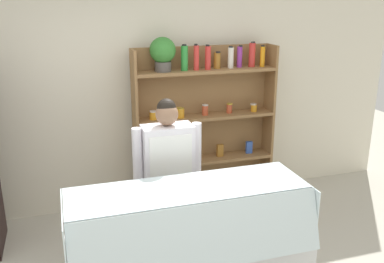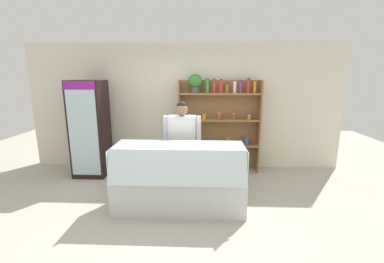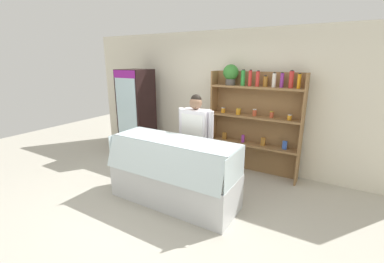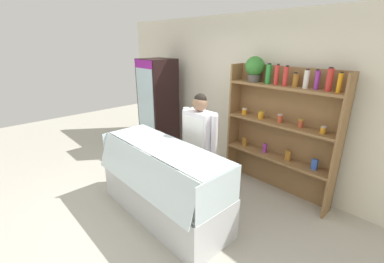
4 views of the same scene
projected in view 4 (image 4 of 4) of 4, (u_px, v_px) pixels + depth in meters
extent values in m
plane|color=#B7B2A3|center=(158.00, 214.00, 3.56)|extent=(12.00, 12.00, 0.00)
cube|color=silver|center=(250.00, 98.00, 4.40)|extent=(6.80, 0.10, 2.70)
cube|color=black|center=(158.00, 106.00, 5.44)|extent=(0.64, 0.62, 1.94)
cube|color=silver|center=(146.00, 108.00, 5.24)|extent=(0.56, 0.01, 1.74)
cube|color=#8C1E8C|center=(143.00, 64.00, 4.95)|extent=(0.60, 0.01, 0.16)
cylinder|color=#2D8C38|center=(145.00, 135.00, 5.63)|extent=(0.05, 0.05, 0.15)
cylinder|color=red|center=(148.00, 135.00, 5.54)|extent=(0.06, 0.06, 0.19)
cylinder|color=red|center=(152.00, 137.00, 5.45)|extent=(0.06, 0.06, 0.18)
cylinder|color=purple|center=(155.00, 138.00, 5.35)|extent=(0.06, 0.06, 0.20)
cylinder|color=#9E6623|center=(144.00, 112.00, 5.44)|extent=(0.07, 0.07, 0.19)
cylinder|color=red|center=(149.00, 113.00, 5.32)|extent=(0.07, 0.07, 0.18)
cylinder|color=orange|center=(154.00, 115.00, 5.20)|extent=(0.06, 0.06, 0.20)
cylinder|color=#3356B2|center=(143.00, 88.00, 5.28)|extent=(0.05, 0.05, 0.16)
cylinder|color=purple|center=(147.00, 89.00, 5.15)|extent=(0.05, 0.05, 0.17)
cylinder|color=purple|center=(152.00, 89.00, 5.03)|extent=(0.07, 0.07, 0.20)
cube|color=olive|center=(283.00, 132.00, 3.90)|extent=(1.69, 0.02, 1.93)
cube|color=olive|center=(234.00, 122.00, 4.39)|extent=(0.03, 0.28, 1.93)
cube|color=olive|center=(338.00, 150.00, 3.24)|extent=(0.03, 0.28, 1.93)
cube|color=olive|center=(275.00, 157.00, 3.94)|extent=(1.63, 0.28, 0.04)
cube|color=olive|center=(279.00, 124.00, 3.76)|extent=(1.63, 0.28, 0.04)
cube|color=olive|center=(284.00, 87.00, 3.58)|extent=(1.63, 0.28, 0.04)
cylinder|color=#4C4742|center=(254.00, 78.00, 3.90)|extent=(0.18, 0.18, 0.11)
sphere|color=#32792D|center=(255.00, 66.00, 3.84)|extent=(0.29, 0.29, 0.29)
cylinder|color=#2D8C38|center=(268.00, 74.00, 3.70)|extent=(0.08, 0.08, 0.27)
cylinder|color=black|center=(270.00, 64.00, 3.66)|extent=(0.05, 0.05, 0.02)
cylinder|color=red|center=(276.00, 75.00, 3.60)|extent=(0.06, 0.06, 0.27)
cylinder|color=black|center=(278.00, 64.00, 3.56)|extent=(0.04, 0.04, 0.02)
cylinder|color=red|center=(285.00, 76.00, 3.51)|extent=(0.07, 0.07, 0.26)
cylinder|color=black|center=(287.00, 66.00, 3.47)|extent=(0.04, 0.04, 0.02)
cylinder|color=#9E6623|center=(296.00, 80.00, 3.46)|extent=(0.08, 0.08, 0.18)
cylinder|color=black|center=(296.00, 73.00, 3.41)|extent=(0.05, 0.05, 0.02)
cylinder|color=silver|center=(306.00, 79.00, 3.32)|extent=(0.07, 0.07, 0.24)
cylinder|color=black|center=(308.00, 69.00, 3.29)|extent=(0.04, 0.04, 0.02)
cylinder|color=purple|center=(317.00, 80.00, 3.26)|extent=(0.06, 0.06, 0.24)
cylinder|color=black|center=(318.00, 70.00, 3.20)|extent=(0.04, 0.04, 0.02)
cylinder|color=red|center=(330.00, 80.00, 3.14)|extent=(0.08, 0.08, 0.28)
cylinder|color=black|center=(331.00, 68.00, 3.08)|extent=(0.05, 0.05, 0.02)
cylinder|color=orange|center=(340.00, 83.00, 3.05)|extent=(0.06, 0.06, 0.23)
cylinder|color=black|center=(342.00, 72.00, 3.01)|extent=(0.04, 0.04, 0.02)
cylinder|color=orange|center=(244.00, 112.00, 4.17)|extent=(0.08, 0.08, 0.09)
cylinder|color=silver|center=(245.00, 109.00, 4.16)|extent=(0.08, 0.08, 0.01)
cylinder|color=orange|center=(261.00, 115.00, 3.94)|extent=(0.09, 0.09, 0.10)
cylinder|color=gold|center=(262.00, 112.00, 3.93)|extent=(0.09, 0.09, 0.01)
cylinder|color=#BF4C2D|center=(280.00, 119.00, 3.74)|extent=(0.07, 0.07, 0.12)
cylinder|color=silver|center=(280.00, 115.00, 3.72)|extent=(0.07, 0.07, 0.01)
cylinder|color=#BF4C2D|center=(301.00, 124.00, 3.53)|extent=(0.07, 0.07, 0.11)
cylinder|color=gold|center=(301.00, 120.00, 3.51)|extent=(0.07, 0.07, 0.01)
cylinder|color=orange|center=(323.00, 130.00, 3.31)|extent=(0.07, 0.07, 0.08)
cylinder|color=silver|center=(324.00, 127.00, 3.30)|extent=(0.07, 0.07, 0.01)
cube|color=#9E6623|center=(245.00, 142.00, 4.31)|extent=(0.08, 0.05, 0.14)
cube|color=purple|center=(265.00, 148.00, 4.04)|extent=(0.05, 0.04, 0.15)
cube|color=#9E6623|center=(288.00, 156.00, 3.77)|extent=(0.08, 0.04, 0.15)
cube|color=#3356B2|center=(315.00, 164.00, 3.51)|extent=(0.08, 0.04, 0.15)
cube|color=silver|center=(164.00, 196.00, 3.48)|extent=(1.97, 0.73, 0.55)
cube|color=white|center=(163.00, 177.00, 3.38)|extent=(1.91, 0.67, 0.03)
cube|color=silver|center=(140.00, 172.00, 3.09)|extent=(1.93, 0.16, 0.47)
cube|color=silver|center=(165.00, 146.00, 3.27)|extent=(1.93, 0.57, 0.01)
cube|color=silver|center=(125.00, 143.00, 3.99)|extent=(0.01, 0.69, 0.45)
cube|color=silver|center=(219.00, 195.00, 2.64)|extent=(0.01, 0.69, 0.45)
cube|color=beige|center=(136.00, 154.00, 3.99)|extent=(0.17, 0.14, 0.05)
cube|color=white|center=(124.00, 158.00, 3.85)|extent=(0.05, 0.03, 0.02)
cube|color=tan|center=(144.00, 158.00, 3.83)|extent=(0.16, 0.11, 0.06)
cube|color=white|center=(132.00, 163.00, 3.69)|extent=(0.05, 0.03, 0.02)
cube|color=tan|center=(153.00, 164.00, 3.67)|extent=(0.16, 0.11, 0.05)
cube|color=white|center=(140.00, 169.00, 3.53)|extent=(0.05, 0.03, 0.02)
cube|color=tan|center=(163.00, 169.00, 3.51)|extent=(0.16, 0.11, 0.05)
cube|color=white|center=(150.00, 175.00, 3.37)|extent=(0.05, 0.03, 0.02)
cube|color=tan|center=(174.00, 176.00, 3.35)|extent=(0.16, 0.12, 0.05)
cube|color=white|center=(160.00, 181.00, 3.21)|extent=(0.05, 0.03, 0.02)
cube|color=tan|center=(186.00, 183.00, 3.19)|extent=(0.16, 0.14, 0.04)
cube|color=white|center=(172.00, 189.00, 3.05)|extent=(0.05, 0.03, 0.02)
cube|color=tan|center=(198.00, 190.00, 3.03)|extent=(0.17, 0.13, 0.04)
cube|color=white|center=(185.00, 197.00, 2.89)|extent=(0.05, 0.03, 0.02)
cube|color=beige|center=(213.00, 198.00, 2.86)|extent=(0.17, 0.13, 0.05)
cube|color=white|center=(199.00, 206.00, 2.73)|extent=(0.05, 0.03, 0.02)
cylinder|color=#C1706B|center=(125.00, 155.00, 3.84)|extent=(0.16, 0.15, 0.14)
cylinder|color=#C1706B|center=(132.00, 160.00, 3.69)|extent=(0.19, 0.13, 0.13)
cylinder|color=white|center=(182.00, 186.00, 2.95)|extent=(0.07, 0.07, 0.21)
cylinder|color=white|center=(188.00, 190.00, 2.88)|extent=(0.07, 0.07, 0.20)
cylinder|color=#2D2D38|center=(194.00, 171.00, 3.96)|extent=(0.13, 0.13, 0.74)
cylinder|color=#2D2D38|center=(204.00, 176.00, 3.81)|extent=(0.13, 0.13, 0.74)
cube|color=white|center=(200.00, 132.00, 3.66)|extent=(0.47, 0.24, 0.61)
cube|color=white|center=(193.00, 155.00, 3.69)|extent=(0.39, 0.01, 1.14)
cylinder|color=white|center=(186.00, 125.00, 3.85)|extent=(0.09, 0.09, 0.55)
cylinder|color=white|center=(214.00, 135.00, 3.45)|extent=(0.09, 0.09, 0.55)
sphere|color=#8C664C|center=(200.00, 104.00, 3.52)|extent=(0.21, 0.21, 0.21)
sphere|color=black|center=(200.00, 100.00, 3.51)|extent=(0.18, 0.18, 0.18)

